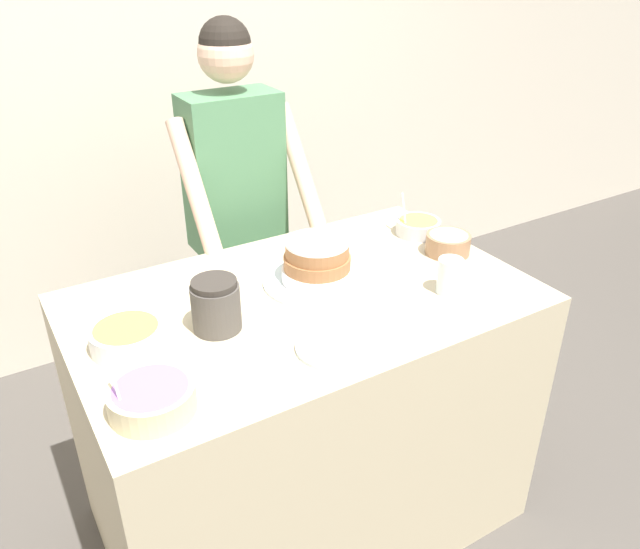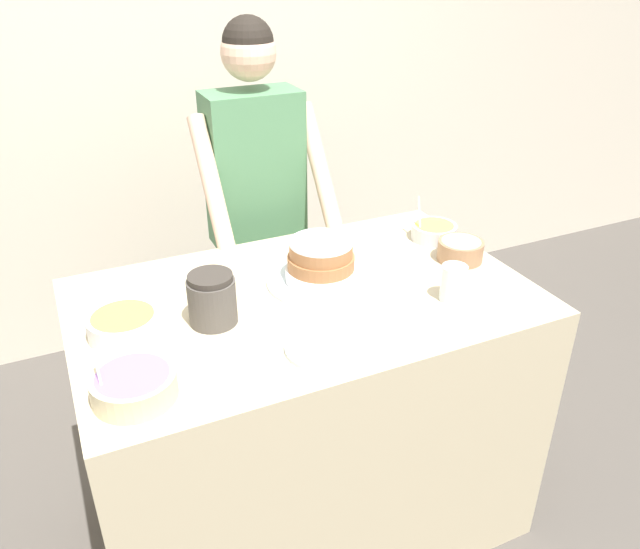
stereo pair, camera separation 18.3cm
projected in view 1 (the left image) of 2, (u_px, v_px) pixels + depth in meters
name	position (u px, v px, depth m)	size (l,w,h in m)	color
wall_back	(140.00, 90.00, 2.91)	(10.00, 0.05, 2.60)	beige
counter	(305.00, 415.00, 2.15)	(1.41, 0.87, 0.95)	#C6B793
person_baker	(236.00, 194.00, 2.46)	(0.50, 0.46, 1.69)	#2D2D38
cake	(317.00, 265.00, 1.98)	(0.35, 0.35, 0.15)	silver
frosting_bowl_yellow	(418.00, 226.00, 2.32)	(0.16, 0.16, 0.16)	silver
frosting_bowl_purple	(152.00, 398.00, 1.45)	(0.20, 0.20, 0.14)	beige
frosting_bowl_pink	(448.00, 243.00, 2.17)	(0.16, 0.16, 0.07)	#936B4C
frosting_bowl_olive	(127.00, 337.00, 1.67)	(0.20, 0.20, 0.07)	white
drinking_glass	(450.00, 276.00, 1.92)	(0.08, 0.08, 0.11)	silver
ceramic_plate	(336.00, 347.00, 1.68)	(0.22, 0.22, 0.01)	silver
stoneware_jar	(216.00, 305.00, 1.74)	(0.14, 0.14, 0.15)	#4C4742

